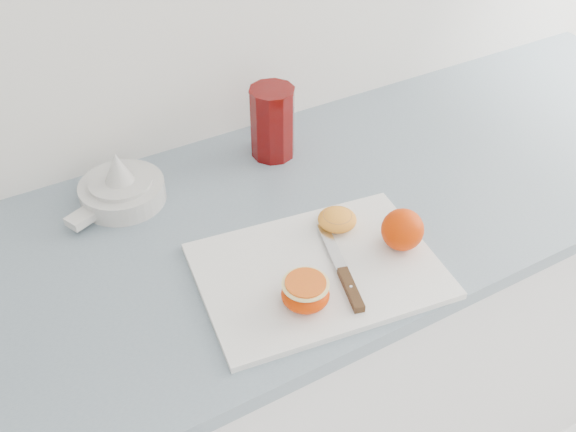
{
  "coord_description": "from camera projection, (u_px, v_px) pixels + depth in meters",
  "views": [
    {
      "loc": [
        -0.2,
        0.92,
        1.64
      ],
      "look_at": [
        0.2,
        1.62,
        0.96
      ],
      "focal_mm": 40.0,
      "sensor_mm": 36.0,
      "label": 1
    }
  ],
  "objects": [
    {
      "name": "cutting_board",
      "position": [
        318.0,
        270.0,
        1.05
      ],
      "size": [
        0.42,
        0.33,
        0.01
      ],
      "primitive_type": "cube",
      "rotation": [
        0.0,
        0.0,
        -0.14
      ],
      "color": "white",
      "rests_on": "counter"
    },
    {
      "name": "red_tumbler",
      "position": [
        273.0,
        125.0,
        1.28
      ],
      "size": [
        0.09,
        0.09,
        0.15
      ],
      "color": "#640909",
      "rests_on": "counter"
    },
    {
      "name": "whole_orange",
      "position": [
        402.0,
        230.0,
        1.06
      ],
      "size": [
        0.07,
        0.07,
        0.07
      ],
      "color": "#D93D00",
      "rests_on": "cutting_board"
    },
    {
      "name": "half_orange",
      "position": [
        305.0,
        293.0,
        0.97
      ],
      "size": [
        0.07,
        0.07,
        0.05
      ],
      "color": "#D93D00",
      "rests_on": "cutting_board"
    },
    {
      "name": "counter",
      "position": [
        260.0,
        376.0,
        1.43
      ],
      "size": [
        2.27,
        0.64,
        0.89
      ],
      "color": "white",
      "rests_on": "ground"
    },
    {
      "name": "citrus_juicer",
      "position": [
        121.0,
        188.0,
        1.18
      ],
      "size": [
        0.2,
        0.16,
        0.11
      ],
      "color": "silver",
      "rests_on": "counter"
    },
    {
      "name": "squeezed_shell",
      "position": [
        337.0,
        219.0,
        1.12
      ],
      "size": [
        0.07,
        0.07,
        0.03
      ],
      "color": "orange",
      "rests_on": "cutting_board"
    },
    {
      "name": "paring_knife",
      "position": [
        347.0,
        281.0,
        1.01
      ],
      "size": [
        0.07,
        0.2,
        0.01
      ],
      "color": "#45341B",
      "rests_on": "cutting_board"
    }
  ]
}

